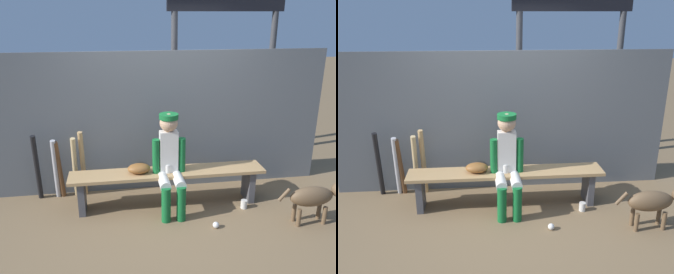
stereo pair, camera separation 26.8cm
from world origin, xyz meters
TOP-DOWN VIEW (x-y plane):
  - ground_plane at (0.00, 0.00)m, footprint 30.00×30.00m
  - chainlink_fence at (0.00, 0.54)m, footprint 4.52×0.03m
  - dugout_bench at (0.00, 0.00)m, footprint 2.44×0.36m
  - player_seated at (0.01, -0.11)m, footprint 0.41×0.55m
  - baseball_glove at (-0.36, 0.00)m, footprint 0.28×0.20m
  - bat_wood_tan at (-1.07, 0.40)m, footprint 0.07×0.18m
  - bat_wood_natural at (-1.17, 0.38)m, footprint 0.10×0.23m
  - bat_wood_dark at (-1.37, 0.39)m, footprint 0.10×0.20m
  - bat_aluminum_silver at (-1.41, 0.38)m, footprint 0.09×0.22m
  - bat_aluminum_black at (-1.64, 0.38)m, footprint 0.09×0.21m
  - baseball at (0.46, -0.61)m, footprint 0.07×0.07m
  - cup_on_ground at (0.94, -0.23)m, footprint 0.08×0.08m
  - cup_on_bench at (-0.01, -0.04)m, footprint 0.08×0.08m
  - scoreboard at (1.22, 1.58)m, footprint 2.12×0.27m
  - dog at (1.63, -0.66)m, footprint 0.84×0.20m

SIDE VIEW (x-z plane):
  - ground_plane at x=0.00m, z-range 0.00..0.00m
  - baseball at x=0.46m, z-range 0.00..0.07m
  - cup_on_ground at x=0.94m, z-range 0.00..0.11m
  - dog at x=1.63m, z-range 0.09..0.58m
  - dugout_bench at x=0.00m, z-range 0.13..0.61m
  - bat_wood_dark at x=-1.37m, z-range 0.00..0.82m
  - bat_aluminum_silver at x=-1.41m, z-range 0.00..0.85m
  - bat_wood_natural at x=-1.17m, z-range 0.00..0.87m
  - bat_aluminum_black at x=-1.64m, z-range 0.00..0.92m
  - bat_wood_tan at x=-1.07m, z-range 0.00..0.93m
  - cup_on_bench at x=-0.01m, z-range 0.47..0.58m
  - baseball_glove at x=-0.36m, z-range 0.47..0.59m
  - player_seated at x=0.01m, z-range 0.05..1.27m
  - chainlink_fence at x=0.00m, z-range 0.00..1.90m
  - scoreboard at x=1.22m, z-range 0.67..4.05m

